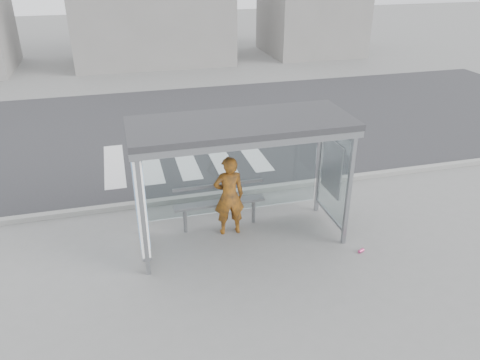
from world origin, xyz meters
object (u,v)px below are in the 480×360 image
(bench, at_px, (220,203))
(soda_can, at_px, (361,251))
(person, at_px, (229,196))
(bus_shelter, at_px, (222,153))

(bench, xyz_separation_m, soda_can, (2.53, -1.69, -0.56))
(person, xyz_separation_m, soda_can, (2.38, -1.42, -0.85))
(soda_can, bearing_deg, person, 149.22)
(bench, bearing_deg, bus_shelter, -94.44)
(bus_shelter, xyz_separation_m, person, (0.19, 0.25, -1.10))
(bus_shelter, relative_size, bench, 2.17)
(bus_shelter, relative_size, person, 2.40)
(person, bearing_deg, bus_shelter, 55.91)
(bus_shelter, relative_size, soda_can, 33.62)
(person, height_order, bench, person)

